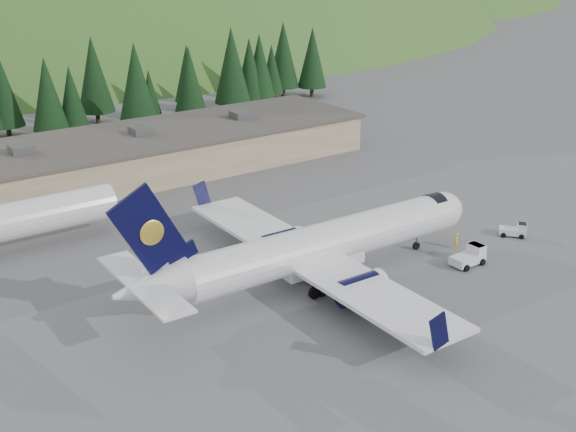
# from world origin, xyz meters

# --- Properties ---
(ground) EXTENTS (600.00, 600.00, 0.00)m
(ground) POSITION_xyz_m (0.00, 0.00, 0.00)
(ground) COLOR #59595D
(airliner) EXTENTS (36.27, 33.96, 12.07)m
(airliner) POSITION_xyz_m (-1.06, 0.02, 3.22)
(airliner) COLOR white
(airliner) RESTS_ON ground
(baggage_tug_a) EXTENTS (3.38, 2.07, 1.79)m
(baggage_tug_a) POSITION_xyz_m (12.52, -5.58, 0.80)
(baggage_tug_a) COLOR silver
(baggage_tug_a) RESTS_ON ground
(baggage_tug_b) EXTENTS (2.73, 2.88, 1.41)m
(baggage_tug_b) POSITION_xyz_m (21.55, -3.69, 0.63)
(baggage_tug_b) COLOR silver
(baggage_tug_b) RESTS_ON ground
(terminal_building) EXTENTS (71.00, 17.00, 6.10)m
(terminal_building) POSITION_xyz_m (-5.01, 38.00, 2.62)
(terminal_building) COLOR #8C815D
(terminal_building) RESTS_ON ground
(ramp_worker) EXTENTS (0.69, 0.61, 1.59)m
(ramp_worker) POSITION_xyz_m (14.32, -2.27, 0.79)
(ramp_worker) COLOR yellow
(ramp_worker) RESTS_ON ground
(tree_line) EXTENTS (112.68, 18.33, 14.46)m
(tree_line) POSITION_xyz_m (-5.33, 61.54, 7.46)
(tree_line) COLOR black
(tree_line) RESTS_ON ground
(hills) EXTENTS (614.00, 330.00, 300.00)m
(hills) POSITION_xyz_m (53.34, 207.38, -82.80)
(hills) COLOR #29561B
(hills) RESTS_ON ground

